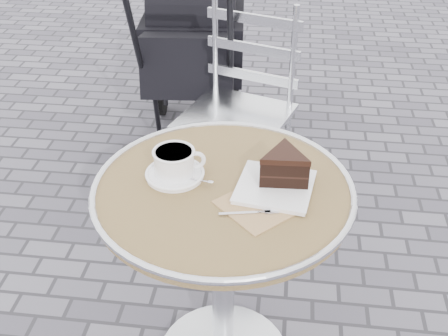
# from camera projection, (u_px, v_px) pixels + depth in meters

# --- Properties ---
(cafe_table) EXTENTS (0.72, 0.72, 0.74)m
(cafe_table) POSITION_uv_depth(u_px,v_px,m) (223.00, 234.00, 1.61)
(cafe_table) COLOR silver
(cafe_table) RESTS_ON ground
(cappuccino_set) EXTENTS (0.19, 0.16, 0.08)m
(cappuccino_set) POSITION_uv_depth(u_px,v_px,m) (175.00, 165.00, 1.54)
(cappuccino_set) COLOR white
(cappuccino_set) RESTS_ON cafe_table
(cake_plate_set) EXTENTS (0.29, 0.33, 0.11)m
(cake_plate_set) POSITION_uv_depth(u_px,v_px,m) (282.00, 172.00, 1.50)
(cake_plate_set) COLOR #A57C5A
(cake_plate_set) RESTS_ON cafe_table
(bistro_chair) EXTENTS (0.53, 0.53, 0.93)m
(bistro_chair) POSITION_uv_depth(u_px,v_px,m) (245.00, 87.00, 2.38)
(bistro_chair) COLOR silver
(bistro_chair) RESTS_ON ground
(baby_stroller) EXTENTS (0.55, 1.06, 1.06)m
(baby_stroller) POSITION_uv_depth(u_px,v_px,m) (193.00, 54.00, 2.92)
(baby_stroller) COLOR black
(baby_stroller) RESTS_ON ground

